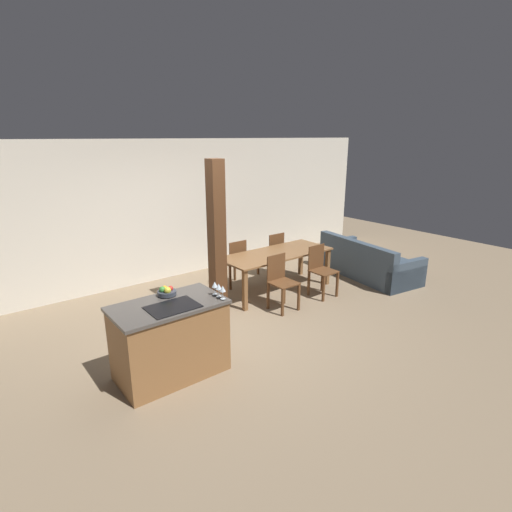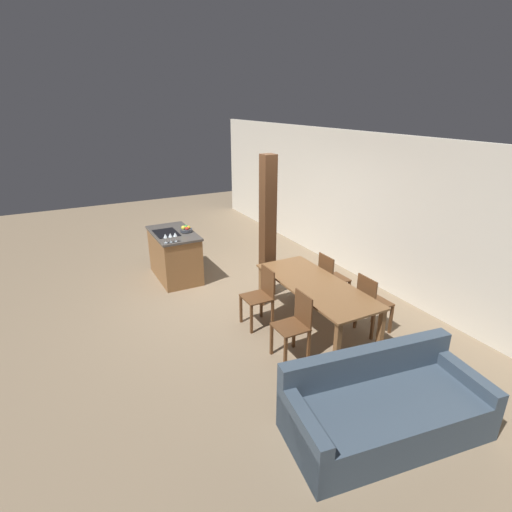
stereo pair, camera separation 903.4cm
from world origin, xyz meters
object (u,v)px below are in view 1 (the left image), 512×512
wine_glass_far (215,285)px  dining_table (276,257)px  dining_chair_near_left (281,281)px  wine_glass_middle (219,287)px  dining_chair_far_right (273,253)px  dining_chair_far_left (234,262)px  wine_glass_near (223,289)px  dining_chair_near_right (321,269)px  couch (368,263)px  timber_post (217,238)px  fruit_bowl (167,292)px  kitchen_island (170,339)px

wine_glass_far → dining_table: bearing=32.5°
dining_table → dining_chair_near_left: (-0.47, -0.66, -0.15)m
wine_glass_middle → dining_chair_far_right: wine_glass_middle is taller
dining_chair_far_left → dining_chair_far_right: same height
dining_chair_far_left → dining_chair_far_right: bearing=-180.0°
wine_glass_far → dining_table: wine_glass_far is taller
wine_glass_near → dining_chair_near_right: bearing=19.0°
dining_chair_near_right → couch: bearing=4.1°
dining_table → dining_chair_near_left: size_ratio=2.33×
wine_glass_far → timber_post: timber_post is taller
wine_glass_middle → couch: size_ratio=0.08×
wine_glass_far → timber_post: (0.89, 1.33, 0.17)m
fruit_bowl → timber_post: timber_post is taller
wine_glass_middle → wine_glass_far: 0.09m
kitchen_island → timber_post: timber_post is taller
kitchen_island → timber_post: (1.45, 1.21, 0.75)m
dining_chair_near_right → dining_chair_far_right: 1.31m
couch → wine_glass_near: bearing=112.2°
dining_chair_far_right → couch: bearing=141.6°
wine_glass_far → dining_chair_far_right: wine_glass_far is taller
couch → dining_chair_near_left: bearing=101.0°
dining_chair_near_left → dining_chair_far_right: 1.62m
wine_glass_far → dining_chair_near_right: bearing=15.6°
fruit_bowl → dining_chair_near_left: bearing=10.4°
fruit_bowl → timber_post: 1.69m
timber_post → dining_table: bearing=3.3°
fruit_bowl → wine_glass_far: bearing=-36.7°
wine_glass_far → dining_chair_near_left: 1.97m
dining_chair_near_left → couch: dining_chair_near_left is taller
wine_glass_middle → fruit_bowl: bearing=137.0°
wine_glass_near → wine_glass_middle: bearing=90.0°
dining_chair_far_left → couch: 2.75m
kitchen_island → dining_chair_far_right: 3.77m
fruit_bowl → couch: 4.73m
timber_post → wine_glass_far: bearing=-123.9°
dining_chair_far_right → kitchen_island: bearing=30.9°
dining_chair_near_right → dining_table: bearing=125.7°
wine_glass_far → timber_post: bearing=56.1°
kitchen_island → dining_table: bearing=24.9°
fruit_bowl → dining_chair_far_left: (2.19, 1.71, -0.48)m
wine_glass_far → dining_chair_far_left: bearing=49.9°
wine_glass_middle → dining_chair_far_left: bearing=51.1°
wine_glass_middle → dining_chair_near_right: bearing=17.3°
kitchen_island → dining_chair_far_left: bearing=40.2°
dining_chair_near_left → kitchen_island: bearing=-164.7°
fruit_bowl → dining_chair_near_right: bearing=7.3°
wine_glass_far → timber_post: 1.61m
wine_glass_middle → dining_table: bearing=34.0°
kitchen_island → wine_glass_near: 0.86m
fruit_bowl → wine_glass_near: size_ratio=1.37×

